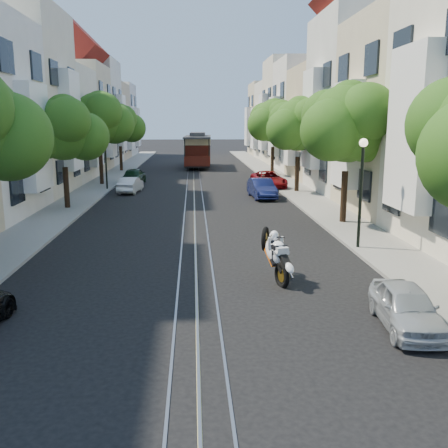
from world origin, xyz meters
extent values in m
plane|color=black|center=(0.00, 28.00, 0.00)|extent=(200.00, 200.00, 0.00)
cube|color=gray|center=(7.25, 28.00, 0.06)|extent=(2.50, 80.00, 0.12)
cube|color=gray|center=(-7.25, 28.00, 0.06)|extent=(2.50, 80.00, 0.12)
cube|color=gray|center=(-0.55, 28.00, 0.01)|extent=(0.06, 80.00, 0.02)
cube|color=gray|center=(0.00, 28.00, 0.01)|extent=(0.06, 80.00, 0.02)
cube|color=gray|center=(0.55, 28.00, 0.01)|extent=(0.06, 80.00, 0.02)
cube|color=tan|center=(0.00, 28.00, 0.00)|extent=(0.08, 80.00, 0.01)
cube|color=white|center=(8.20, 4.00, 4.62)|extent=(0.90, 3.04, 6.05)
cube|color=beige|center=(12.00, 12.00, 5.00)|extent=(7.00, 8.00, 10.00)
cube|color=white|center=(8.20, 12.00, 4.20)|extent=(0.90, 3.04, 5.50)
cube|color=silver|center=(12.00, 20.00, 6.00)|extent=(7.00, 8.00, 12.00)
cube|color=white|center=(8.20, 20.00, 5.04)|extent=(0.90, 3.04, 6.60)
cube|color=#C6B28C|center=(12.00, 28.00, 4.50)|extent=(7.00, 8.00, 9.00)
cube|color=white|center=(8.20, 28.00, 3.78)|extent=(0.90, 3.04, 4.95)
cube|color=white|center=(12.00, 36.00, 5.25)|extent=(7.00, 8.00, 10.50)
cube|color=white|center=(8.20, 36.00, 4.41)|extent=(0.90, 3.04, 5.78)
cube|color=beige|center=(12.00, 44.00, 5.75)|extent=(7.00, 8.00, 11.50)
cube|color=white|center=(8.20, 44.00, 4.83)|extent=(0.90, 3.04, 6.32)
cube|color=silver|center=(12.00, 52.00, 4.75)|extent=(7.00, 8.00, 9.50)
cube|color=white|center=(8.20, 52.00, 3.99)|extent=(0.90, 3.04, 5.23)
cube|color=beige|center=(12.00, 60.00, 5.00)|extent=(7.00, 8.00, 10.00)
cube|color=white|center=(8.20, 60.00, 4.20)|extent=(0.90, 3.04, 5.50)
cube|color=white|center=(-8.20, 12.00, 4.12)|extent=(0.90, 3.04, 5.39)
cube|color=beige|center=(-12.00, 20.00, 5.88)|extent=(7.00, 8.00, 11.76)
cube|color=white|center=(-8.20, 20.00, 4.94)|extent=(0.90, 3.04, 6.47)
cube|color=silver|center=(-12.00, 28.00, 4.41)|extent=(7.00, 8.00, 8.82)
cube|color=white|center=(-8.20, 28.00, 3.70)|extent=(0.90, 3.04, 4.85)
cube|color=beige|center=(-12.00, 36.00, 5.14)|extent=(7.00, 8.00, 10.29)
cube|color=white|center=(-8.20, 36.00, 4.32)|extent=(0.90, 3.04, 5.66)
cube|color=silver|center=(-12.00, 44.00, 5.63)|extent=(7.00, 8.00, 11.27)
cube|color=white|center=(-8.20, 44.00, 4.73)|extent=(0.90, 3.04, 6.20)
cube|color=#C6B28C|center=(-12.00, 52.00, 4.66)|extent=(7.00, 8.00, 9.31)
cube|color=white|center=(-8.20, 52.00, 3.91)|extent=(0.90, 3.04, 5.12)
cube|color=white|center=(-12.00, 60.00, 4.90)|extent=(7.00, 8.00, 9.80)
cube|color=white|center=(-8.20, 60.00, 4.12)|extent=(0.90, 3.04, 5.39)
cylinder|color=black|center=(7.20, 9.00, 1.34)|extent=(0.30, 0.30, 2.45)
sphere|color=#295615|center=(7.20, 9.00, 4.81)|extent=(3.64, 3.64, 3.64)
sphere|color=#295615|center=(8.30, 9.50, 4.41)|extent=(2.91, 2.91, 2.91)
sphere|color=#295615|center=(6.25, 8.30, 4.51)|extent=(2.84, 2.84, 2.84)
sphere|color=#295615|center=(7.30, 9.10, 5.71)|extent=(2.18, 2.18, 2.18)
cylinder|color=black|center=(7.20, 20.00, 1.31)|extent=(0.30, 0.30, 2.38)
sphere|color=#295615|center=(7.20, 20.00, 4.68)|extent=(3.54, 3.54, 3.54)
sphere|color=#295615|center=(8.30, 20.50, 4.28)|extent=(2.83, 2.83, 2.83)
sphere|color=#295615|center=(6.25, 19.30, 4.38)|extent=(2.76, 2.76, 2.76)
sphere|color=#295615|center=(7.30, 20.10, 5.58)|extent=(2.12, 2.12, 2.12)
cylinder|color=black|center=(7.20, 31.00, 1.38)|extent=(0.30, 0.30, 2.52)
sphere|color=#295615|center=(7.20, 31.00, 4.94)|extent=(3.74, 3.74, 3.74)
sphere|color=#295615|center=(8.30, 31.50, 4.54)|extent=(3.00, 3.00, 3.00)
sphere|color=#295615|center=(6.25, 30.30, 4.64)|extent=(2.92, 2.92, 2.92)
sphere|color=#295615|center=(7.30, 31.10, 5.84)|extent=(2.25, 2.25, 2.25)
sphere|color=#295615|center=(-6.10, 2.50, 4.41)|extent=(2.91, 2.91, 2.91)
cylinder|color=black|center=(-7.20, 14.00, 1.26)|extent=(0.30, 0.30, 2.27)
sphere|color=#295615|center=(-7.20, 14.00, 4.47)|extent=(3.38, 3.38, 3.38)
sphere|color=#295615|center=(-6.10, 14.50, 4.07)|extent=(2.70, 2.70, 2.70)
sphere|color=#295615|center=(-8.15, 13.30, 4.17)|extent=(2.64, 2.64, 2.64)
sphere|color=#295615|center=(-7.10, 14.10, 5.38)|extent=(2.03, 2.03, 2.03)
cylinder|color=black|center=(-7.20, 25.00, 1.43)|extent=(0.30, 0.30, 2.62)
sphere|color=#295615|center=(-7.20, 25.00, 5.14)|extent=(3.90, 3.90, 3.90)
sphere|color=#295615|center=(-6.10, 25.50, 4.74)|extent=(3.12, 3.12, 3.12)
sphere|color=#295615|center=(-8.15, 24.30, 4.84)|extent=(3.04, 3.04, 3.04)
sphere|color=#295615|center=(-7.10, 25.10, 6.04)|extent=(2.34, 2.34, 2.34)
cylinder|color=black|center=(-7.20, 36.00, 1.31)|extent=(0.30, 0.30, 2.38)
sphere|color=#295615|center=(-7.20, 36.00, 4.68)|extent=(3.54, 3.54, 3.54)
sphere|color=#295615|center=(-6.10, 36.50, 4.28)|extent=(2.83, 2.83, 2.83)
sphere|color=#295615|center=(-8.15, 35.30, 4.38)|extent=(2.76, 2.76, 2.76)
sphere|color=#295615|center=(-7.10, 36.10, 5.58)|extent=(2.12, 2.12, 2.12)
cylinder|color=black|center=(6.30, 4.00, 2.12)|extent=(0.12, 0.12, 4.00)
sphere|color=#FFF2CC|center=(6.30, 4.00, 4.12)|extent=(0.32, 0.32, 0.32)
cylinder|color=black|center=(-6.30, 22.00, 2.12)|extent=(0.12, 0.12, 4.00)
sphere|color=#FFF2CC|center=(-6.30, 22.00, 4.12)|extent=(0.32, 0.32, 0.32)
torus|color=black|center=(2.59, -0.12, 0.33)|extent=(0.38, 0.84, 0.82)
torus|color=black|center=(2.24, 1.08, 1.20)|extent=(0.39, 0.80, 0.80)
ellipsoid|color=white|center=(2.43, 0.40, 0.95)|extent=(0.77, 1.21, 1.02)
ellipsoid|color=white|center=(2.52, 0.12, 1.13)|extent=(0.56, 0.71, 0.57)
cube|color=black|center=(2.63, -0.29, 0.86)|extent=(0.38, 0.60, 0.44)
cube|color=silver|center=(2.52, 0.09, 1.09)|extent=(0.51, 0.67, 0.22)
sphere|color=black|center=(2.42, 0.44, 1.18)|extent=(0.29, 0.29, 0.29)
cube|color=black|center=(0.50, 40.13, 0.50)|extent=(2.87, 8.98, 0.33)
cube|color=#45130B|center=(0.50, 40.13, 1.84)|extent=(2.86, 5.65, 2.67)
cube|color=beige|center=(0.50, 40.13, 2.84)|extent=(2.92, 5.71, 0.67)
cube|color=#2D2D30|center=(0.50, 40.13, 3.28)|extent=(3.09, 8.99, 0.20)
cube|color=#2D2D30|center=(0.50, 40.13, 3.56)|extent=(1.73, 5.06, 0.39)
imported|color=#A7AEB3|center=(5.02, -3.41, 0.53)|extent=(1.55, 3.22, 1.06)
imported|color=#0C133F|center=(4.40, 17.58, 0.63)|extent=(1.61, 3.92, 1.26)
imported|color=maroon|center=(5.60, 22.58, 0.63)|extent=(2.46, 4.68, 1.26)
imported|color=silver|center=(-4.46, 20.70, 0.55)|extent=(1.55, 3.46, 1.10)
imported|color=black|center=(-4.76, 25.70, 0.65)|extent=(1.64, 3.86, 1.30)
camera|label=1|loc=(-0.06, -14.42, 4.89)|focal=40.00mm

